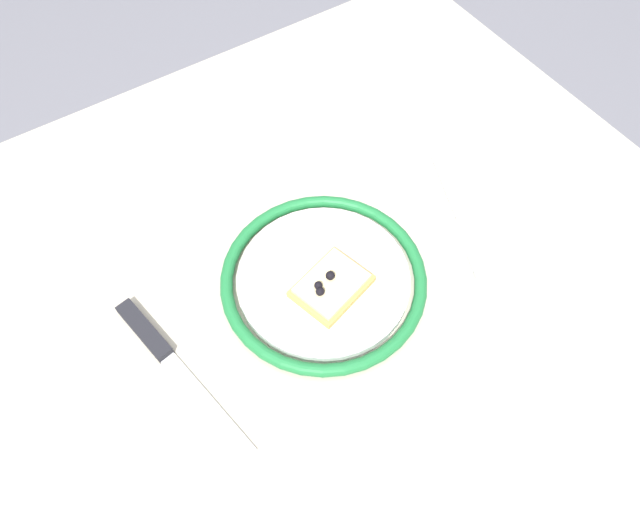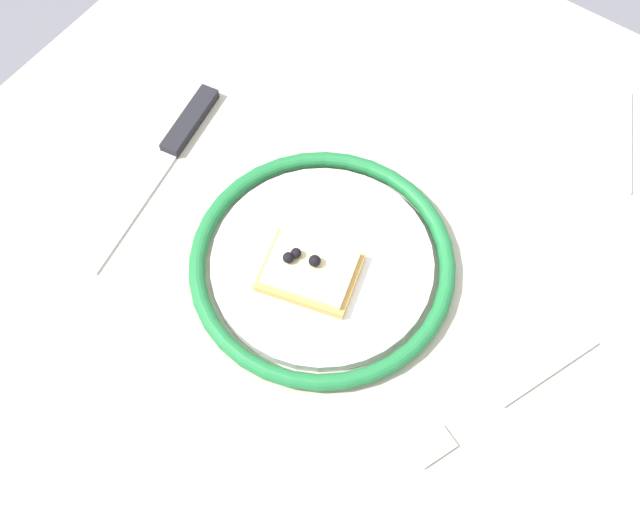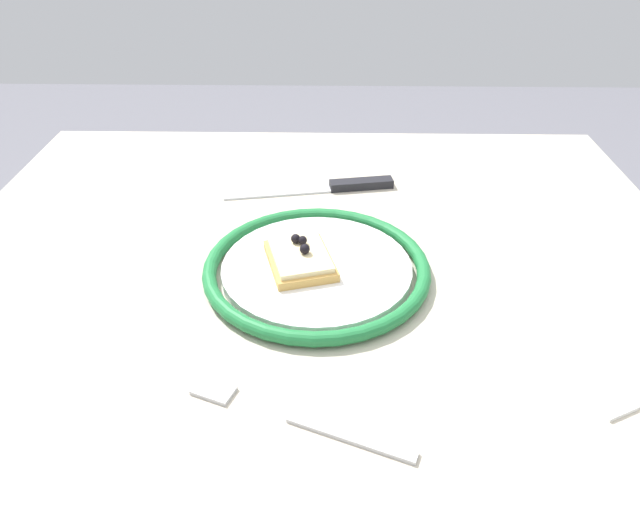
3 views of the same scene
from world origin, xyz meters
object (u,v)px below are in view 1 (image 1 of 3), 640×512
fork (459,214)px  napkin (290,107)px  dining_table (350,298)px  knife (161,349)px  pizza_slice_near (331,285)px  plate (324,279)px

fork → napkin: bearing=-74.3°
dining_table → napkin: napkin is taller
knife → fork: bearing=174.8°
pizza_slice_near → knife: pizza_slice_near is taller
pizza_slice_near → fork: bearing=-178.2°
dining_table → pizza_slice_near: size_ratio=9.01×
dining_table → fork: size_ratio=4.77×
knife → pizza_slice_near: bearing=167.8°
dining_table → knife: bearing=-5.9°
pizza_slice_near → knife: bearing=-12.2°
plate → knife: 0.21m
plate → napkin: size_ratio=1.93×
dining_table → knife: 0.27m
plate → knife: bearing=-7.4°
dining_table → plate: bearing=0.9°
dining_table → knife: knife is taller
pizza_slice_near → napkin: 0.33m
knife → napkin: 0.42m
dining_table → plate: 0.10m
dining_table → pizza_slice_near: 0.12m
pizza_slice_near → fork: 0.21m
dining_table → napkin: 0.31m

